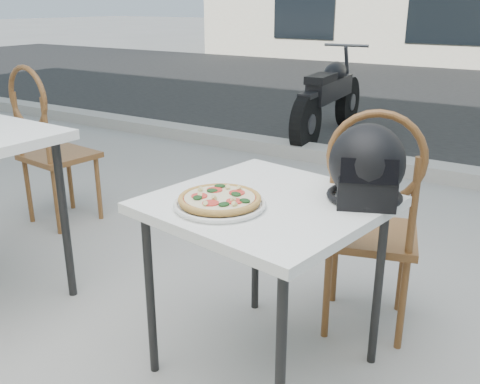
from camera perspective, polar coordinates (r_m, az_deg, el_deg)
The scene contains 9 objects.
ground at distance 2.15m, azimuth -2.44°, elevation -19.77°, with size 80.00×80.00×0.00m, color #9A9792.
curb at distance 4.65m, azimuth 19.06°, elevation 2.25°, with size 30.00×0.25×0.12m, color #9B9891.
cafe_table_main at distance 1.91m, azimuth 2.88°, elevation -2.60°, with size 0.85×0.85×0.70m.
plate at distance 1.82m, azimuth -2.18°, elevation -1.36°, with size 0.41×0.41×0.02m.
pizza at distance 1.81m, azimuth -2.18°, elevation -0.72°, with size 0.37×0.37×0.04m.
helmet at distance 1.90m, azimuth 13.38°, elevation 2.56°, with size 0.35×0.36×0.27m.
cafe_chair_main at distance 2.23m, azimuth 13.87°, elevation -2.25°, with size 0.47×0.47×1.00m.
cafe_chair_side at distance 3.52m, azimuth -19.89°, elevation 5.41°, with size 0.43×0.43×1.02m.
motorcycle at distance 5.68m, azimuth 9.54°, elevation 9.74°, with size 0.49×1.88×0.94m.
Camera 1 is at (0.96, -1.36, 1.36)m, focal length 40.00 mm.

